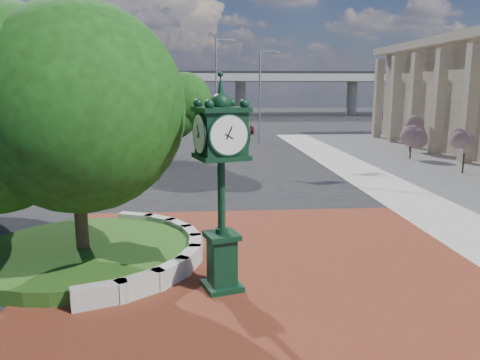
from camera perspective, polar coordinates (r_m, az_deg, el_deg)
name	(u,v)px	position (r m, az deg, el deg)	size (l,w,h in m)	color
ground	(257,255)	(14.01, 2.03, -9.18)	(200.00, 200.00, 0.00)	black
plaza	(261,268)	(13.08, 2.53, -10.62)	(12.00, 12.00, 0.04)	maroon
planter_wall	(164,249)	(13.89, -9.25, -8.32)	(2.96, 6.77, 0.54)	#9E9B93
grass_bed	(84,254)	(14.30, -18.54, -8.50)	(6.10, 6.10, 0.40)	#224A15
overpass	(210,78)	(83.07, -3.62, 12.36)	(90.00, 12.00, 7.50)	#9E9B93
tree_planter	(75,131)	(13.56, -19.46, 5.69)	(5.20, 5.20, 6.33)	#38281C
tree_street	(165,113)	(31.19, -9.10, 8.07)	(4.40, 4.40, 5.45)	#38281C
post_clock	(221,177)	(10.94, -2.29, 0.40)	(1.30, 1.30, 5.15)	black
parked_car	(241,126)	(51.50, 0.18, 6.65)	(1.81, 4.51, 1.54)	#540C1B
street_lamp_near	(262,89)	(41.94, 2.69, 10.99)	(1.80, 0.35, 8.04)	slate
street_lamp_far	(218,78)	(52.84, -2.65, 12.34)	(2.25, 0.61, 10.09)	slate
shrub_near	(465,146)	(29.51, 25.72, 3.72)	(1.20, 1.20, 2.20)	#38281C
shrub_mid	(411,136)	(34.15, 20.17, 5.02)	(1.20, 1.20, 2.20)	#38281C
shrub_far	(411,131)	(38.17, 20.12, 5.61)	(1.20, 1.20, 2.20)	#38281C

